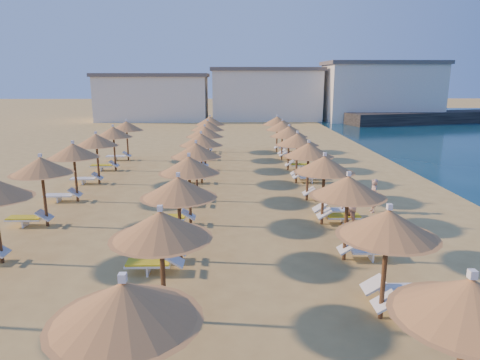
{
  "coord_description": "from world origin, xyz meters",
  "views": [
    {
      "loc": [
        -1.74,
        -15.27,
        5.93
      ],
      "look_at": [
        -1.32,
        4.0,
        1.3
      ],
      "focal_mm": 32.0,
      "sensor_mm": 36.0,
      "label": 1
    }
  ],
  "objects_px": {
    "parasol_row_east": "(316,157)",
    "beachgoer_a": "(373,196)",
    "beachgoer_b": "(350,206)",
    "parasol_row_west": "(193,158)",
    "jetty": "(451,117)"
  },
  "relations": [
    {
      "from": "parasol_row_east",
      "to": "beachgoer_a",
      "type": "xyz_separation_m",
      "value": [
        2.62,
        -0.23,
        -1.71
      ]
    },
    {
      "from": "parasol_row_east",
      "to": "beachgoer_b",
      "type": "relative_size",
      "value": 19.7
    },
    {
      "from": "beachgoer_b",
      "to": "beachgoer_a",
      "type": "relative_size",
      "value": 1.14
    },
    {
      "from": "parasol_row_east",
      "to": "beachgoer_a",
      "type": "distance_m",
      "value": 3.14
    },
    {
      "from": "parasol_row_east",
      "to": "parasol_row_west",
      "type": "height_order",
      "value": "same"
    },
    {
      "from": "jetty",
      "to": "parasol_row_east",
      "type": "bearing_deg",
      "value": -138.27
    },
    {
      "from": "beachgoer_b",
      "to": "parasol_row_east",
      "type": "bearing_deg",
      "value": -177.69
    },
    {
      "from": "jetty",
      "to": "beachgoer_b",
      "type": "height_order",
      "value": "beachgoer_b"
    },
    {
      "from": "jetty",
      "to": "parasol_row_west",
      "type": "relative_size",
      "value": 0.87
    },
    {
      "from": "jetty",
      "to": "beachgoer_a",
      "type": "height_order",
      "value": "beachgoer_a"
    },
    {
      "from": "jetty",
      "to": "beachgoer_a",
      "type": "xyz_separation_m",
      "value": [
        -23.39,
        -39.22,
        0.02
      ]
    },
    {
      "from": "jetty",
      "to": "beachgoer_a",
      "type": "relative_size",
      "value": 19.53
    },
    {
      "from": "parasol_row_west",
      "to": "beachgoer_b",
      "type": "xyz_separation_m",
      "value": [
        6.48,
        -2.1,
        -1.6
      ]
    },
    {
      "from": "beachgoer_b",
      "to": "jetty",
      "type": "bearing_deg",
      "value": 124.5
    },
    {
      "from": "jetty",
      "to": "parasol_row_east",
      "type": "xyz_separation_m",
      "value": [
        -26.01,
        -38.99,
        1.73
      ]
    }
  ]
}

